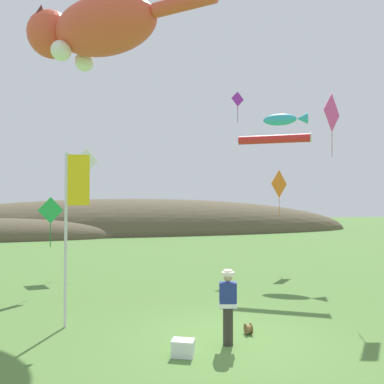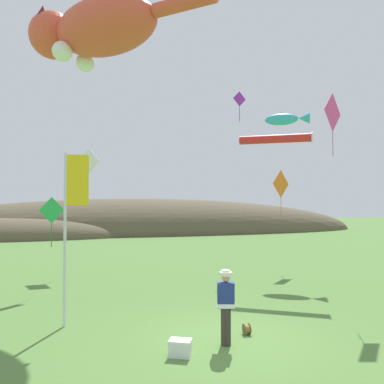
{
  "view_description": "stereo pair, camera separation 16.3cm",
  "coord_description": "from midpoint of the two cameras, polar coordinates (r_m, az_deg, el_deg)",
  "views": [
    {
      "loc": [
        -2.95,
        -8.79,
        3.42
      ],
      "look_at": [
        0.0,
        4.0,
        3.73
      ],
      "focal_mm": 35.0,
      "sensor_mm": 36.0,
      "label": 1
    },
    {
      "loc": [
        -2.79,
        -8.83,
        3.42
      ],
      "look_at": [
        0.0,
        4.0,
        3.73
      ],
      "focal_mm": 35.0,
      "sensor_mm": 36.0,
      "label": 2
    }
  ],
  "objects": [
    {
      "name": "kite_giant_cat",
      "position": [
        17.53,
        -15.23,
        22.77
      ],
      "size": [
        7.35,
        6.17,
        2.7
      ],
      "color": "#E04C33"
    },
    {
      "name": "festival_attendant",
      "position": [
        9.32,
        4.98,
        -16.7
      ],
      "size": [
        0.47,
        0.35,
        1.77
      ],
      "color": "#332D28",
      "rests_on": "ground"
    },
    {
      "name": "kite_diamond_pink",
      "position": [
        14.7,
        20.22,
        11.25
      ],
      "size": [
        1.17,
        0.81,
        2.31
      ],
      "color": "#E53F8C"
    },
    {
      "name": "kite_diamond_white",
      "position": [
        19.69,
        -15.99,
        4.52
      ],
      "size": [
        1.12,
        0.73,
        2.22
      ],
      "color": "white"
    },
    {
      "name": "ground_plane",
      "position": [
        9.88,
        5.11,
        -21.61
      ],
      "size": [
        120.0,
        120.0,
        0.0
      ],
      "primitive_type": "plane",
      "color": "#517A38"
    },
    {
      "name": "kite_fish_windsock",
      "position": [
        19.93,
        13.73,
        10.72
      ],
      "size": [
        2.23,
        1.57,
        0.68
      ],
      "color": "#33B2CC"
    },
    {
      "name": "kite_diamond_violet",
      "position": [
        22.14,
        6.75,
        13.82
      ],
      "size": [
        0.83,
        0.22,
        1.75
      ],
      "color": "purple"
    },
    {
      "name": "festival_banner_pole",
      "position": [
        10.77,
        -18.31,
        -2.95
      ],
      "size": [
        0.66,
        0.08,
        4.74
      ],
      "color": "silver",
      "rests_on": "ground"
    },
    {
      "name": "kite_spool",
      "position": [
        10.3,
        8.09,
        -19.94
      ],
      "size": [
        0.16,
        0.27,
        0.27
      ],
      "color": "olive",
      "rests_on": "ground"
    },
    {
      "name": "kite_diamond_orange",
      "position": [
        19.59,
        12.91,
        1.17
      ],
      "size": [
        1.23,
        0.76,
        2.33
      ],
      "color": "orange"
    },
    {
      "name": "picnic_cooler",
      "position": [
        8.91,
        -1.95,
        -22.66
      ],
      "size": [
        0.58,
        0.49,
        0.36
      ],
      "color": "white",
      "rests_on": "ground"
    },
    {
      "name": "kite_tube_streamer",
      "position": [
        16.6,
        12.24,
        7.88
      ],
      "size": [
        2.89,
        1.8,
        0.44
      ],
      "color": "red"
    },
    {
      "name": "distant_hill_ridge",
      "position": [
        41.01,
        -10.98,
        -6.12
      ],
      "size": [
        51.48,
        14.06,
        7.33
      ],
      "color": "brown",
      "rests_on": "ground"
    },
    {
      "name": "kite_diamond_green",
      "position": [
        15.24,
        -21.03,
        -2.7
      ],
      "size": [
        0.86,
        0.56,
        1.91
      ],
      "color": "green"
    }
  ]
}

